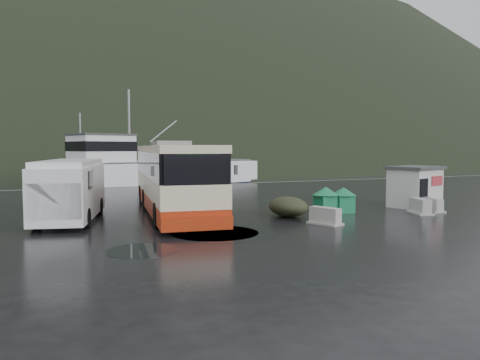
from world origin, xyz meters
name	(u,v)px	position (x,y,z in m)	size (l,w,h in m)	color
ground	(229,218)	(0.00, 0.00, 0.00)	(160.00, 160.00, 0.00)	black
harbor_water	(79,160)	(0.00, 110.00, 0.00)	(300.00, 180.00, 0.02)	black
quay_edge	(147,186)	(0.00, 20.00, 0.00)	(160.00, 0.60, 1.50)	#999993
headland	(82,154)	(10.00, 250.00, 0.00)	(780.00, 540.00, 570.00)	black
coach_bus	(174,213)	(-2.00, 2.72, 0.00)	(3.29, 13.31, 3.77)	beige
white_van	(71,221)	(-7.08, 1.98, 0.00)	(2.33, 6.80, 2.85)	silver
waste_bin_left	(325,213)	(5.27, -0.30, 0.00)	(0.99, 0.99, 1.37)	#136B3E
waste_bin_right	(343,212)	(6.26, -0.45, 0.00)	(0.95, 0.95, 1.32)	#136B3E
dome_tent	(288,216)	(2.92, -0.59, 0.00)	(1.78, 2.50, 0.98)	#282C1A
ticket_kiosk	(414,207)	(11.39, -0.09, 0.00)	(2.99, 2.26, 2.34)	beige
jersey_barrier_a	(325,224)	(3.30, -3.32, 0.00)	(0.76, 1.52, 0.76)	#999993
jersey_barrier_b	(420,214)	(9.67, -2.33, 0.00)	(0.78, 1.56, 0.78)	#999993
jersey_barrier_c	(431,212)	(10.82, -1.94, 0.00)	(0.72, 1.44, 0.72)	#999993
fishing_trawler	(156,179)	(2.74, 28.78, 0.00)	(26.81, 5.87, 10.73)	silver
puddles	(224,228)	(-1.24, -2.62, 0.01)	(13.19, 12.86, 0.01)	black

